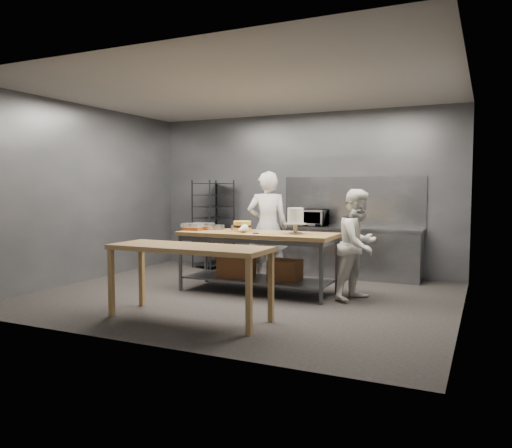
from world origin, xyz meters
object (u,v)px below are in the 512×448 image
at_px(chef_right, 358,245).
at_px(microwave, 312,218).
at_px(chef_behind, 268,227).
at_px(frosted_cake_stand, 295,218).
at_px(near_counter, 189,253).
at_px(layer_cake, 242,226).
at_px(work_table, 257,255).
at_px(speed_rack, 213,225).

bearing_deg(chef_right, microwave, 57.40).
xyz_separation_m(chef_behind, frosted_cake_stand, (0.80, -0.81, 0.22)).
xyz_separation_m(near_counter, layer_cake, (-0.20, 1.83, 0.19)).
height_order(work_table, chef_right, chef_right).
relative_size(work_table, chef_behind, 1.28).
height_order(near_counter, chef_behind, chef_behind).
bearing_deg(layer_cake, chef_right, 2.92).
xyz_separation_m(frosted_cake_stand, layer_cake, (-0.90, 0.05, -0.15)).
bearing_deg(work_table, near_counter, -92.52).
distance_m(speed_rack, chef_right, 3.69).
distance_m(work_table, chef_right, 1.55).
bearing_deg(microwave, chef_behind, -112.84).
bearing_deg(near_counter, speed_rack, 115.71).
distance_m(chef_behind, frosted_cake_stand, 1.16).
relative_size(microwave, frosted_cake_stand, 1.42).
xyz_separation_m(work_table, chef_behind, (-0.18, 0.80, 0.36)).
xyz_separation_m(work_table, layer_cake, (-0.28, 0.05, 0.43)).
relative_size(work_table, frosted_cake_stand, 6.29).
bearing_deg(near_counter, layer_cake, 96.14).
bearing_deg(near_counter, chef_behind, 92.22).
bearing_deg(chef_behind, chef_right, 138.25).
bearing_deg(work_table, frosted_cake_stand, -0.49).
bearing_deg(work_table, speed_rack, 135.39).
relative_size(microwave, layer_cake, 1.98).
bearing_deg(chef_right, frosted_cake_stand, 119.83).
xyz_separation_m(work_table, frosted_cake_stand, (0.62, -0.01, 0.58)).
bearing_deg(work_table, microwave, 82.01).
xyz_separation_m(near_counter, frosted_cake_stand, (0.70, 1.78, 0.34)).
bearing_deg(chef_right, near_counter, 160.93).
bearing_deg(frosted_cake_stand, microwave, 101.18).
relative_size(near_counter, layer_cake, 7.32).
bearing_deg(layer_cake, speed_rack, 131.36).
relative_size(chef_behind, chef_right, 1.19).
distance_m(microwave, layer_cake, 1.88).
distance_m(chef_right, microwave, 2.14).
bearing_deg(speed_rack, chef_right, -26.12).
bearing_deg(work_table, layer_cake, 170.45).
relative_size(near_counter, chef_right, 1.27).
relative_size(chef_right, layer_cake, 5.78).
relative_size(near_counter, frosted_cake_stand, 5.24).
height_order(near_counter, microwave, microwave).
xyz_separation_m(speed_rack, layer_cake, (1.51, -1.72, 0.14)).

